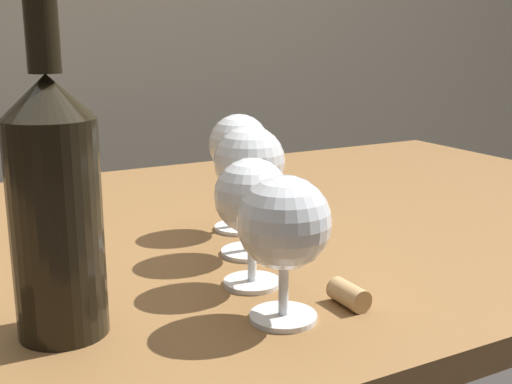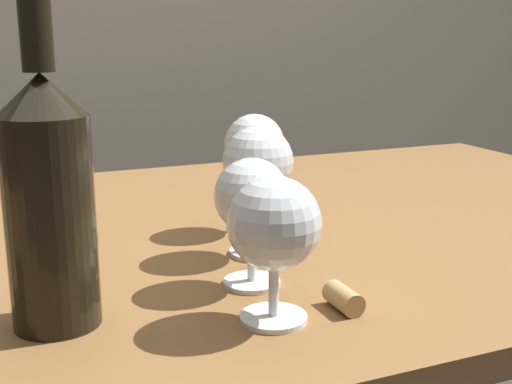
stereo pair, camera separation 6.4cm
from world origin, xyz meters
The scene contains 7 objects.
dining_table centered at (0.00, 0.00, 0.67)m, with size 1.52×0.81×0.76m.
wine_glass_port centered at (-0.01, -0.28, 0.84)m, with size 0.08×0.08×0.13m.
wine_glass_cabernet centered at (0.00, -0.20, 0.84)m, with size 0.07×0.07×0.13m.
wine_glass_rose centered at (0.04, -0.11, 0.86)m, with size 0.08×0.08×0.15m.
wine_glass_white centered at (0.08, -0.02, 0.86)m, with size 0.08×0.08×0.15m.
wine_bottle centered at (-0.19, -0.22, 0.87)m, with size 0.08×0.08×0.29m.
cork centered at (0.05, -0.29, 0.77)m, with size 0.02×0.02×0.04m, color tan.
Camera 1 is at (-0.30, -0.75, 1.01)m, focal length 46.23 mm.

